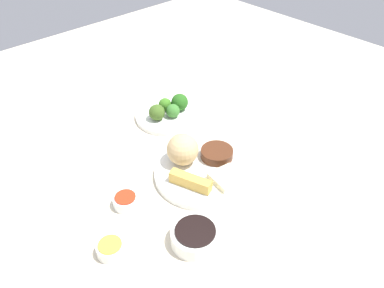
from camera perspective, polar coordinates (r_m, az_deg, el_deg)
tabletop at (r=1.01m, az=1.64°, el=-5.07°), size 2.20×2.20×0.02m
main_plate at (r=1.00m, az=1.79°, el=-4.27°), size 0.25×0.25×0.02m
rice_scoop at (r=1.00m, az=-1.37°, el=-0.81°), size 0.08×0.08×0.08m
spring_roll at (r=0.95m, az=-0.23°, el=-5.52°), size 0.06×0.11×0.03m
crab_rangoon_wonton at (r=0.97m, az=5.12°, el=-4.97°), size 0.08×0.08×0.02m
stir_fry_heap at (r=1.03m, az=3.68°, el=-1.40°), size 0.09×0.09×0.02m
broccoli_plate at (r=1.21m, az=-3.37°, el=4.26°), size 0.21×0.21×0.01m
broccoli_floret_0 at (r=1.22m, az=-3.98°, el=5.82°), size 0.04×0.04×0.04m
broccoli_floret_1 at (r=1.18m, az=-2.82°, el=4.89°), size 0.04×0.04×0.04m
broccoli_floret_2 at (r=1.21m, az=-1.82°, el=6.17°), size 0.05×0.05×0.05m
broccoli_floret_5 at (r=1.17m, az=-5.20°, el=4.66°), size 0.05×0.05×0.05m
soy_sauce_bowl at (r=0.85m, az=0.49°, el=-13.45°), size 0.11×0.11×0.03m
soy_sauce_bowl_liquid at (r=0.84m, az=0.50°, el=-12.64°), size 0.09×0.09×0.00m
sauce_ramekin_hot_mustard at (r=0.85m, az=-11.85°, el=-14.86°), size 0.06×0.06×0.03m
sauce_ramekin_hot_mustard_liquid at (r=0.84m, az=-11.98°, el=-14.26°), size 0.05×0.05×0.00m
sauce_ramekin_sweet_and_sour at (r=0.94m, az=-9.70°, el=-8.31°), size 0.06×0.06×0.03m
sauce_ramekin_sweet_and_sour_liquid at (r=0.93m, az=-9.80°, el=-7.69°), size 0.05×0.05×0.00m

